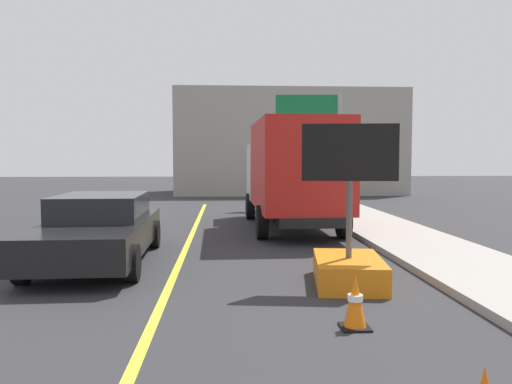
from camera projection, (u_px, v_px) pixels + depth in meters
lane_center_stripe at (138, 357)px, 5.42m from camera, size 0.14×36.00×0.01m
arrow_board_trailer at (349, 256)px, 8.55m from camera, size 1.60×1.93×2.70m
box_truck at (292, 171)px, 15.22m from camera, size 2.58×6.92×3.17m
pickup_car at (100, 228)px, 10.34m from camera, size 2.16×5.12×1.38m
highway_guide_sign at (321, 128)px, 21.47m from camera, size 2.78×0.33×5.00m
far_building_block at (287, 143)px, 31.21m from camera, size 13.38×6.08×6.11m
traffic_cone_mid_lane at (355, 302)px, 6.33m from camera, size 0.36×0.36×0.68m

